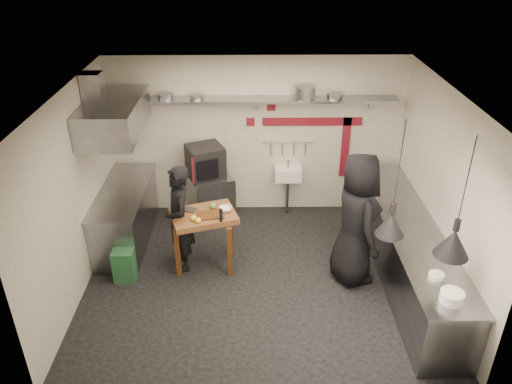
{
  "coord_description": "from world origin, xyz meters",
  "views": [
    {
      "loc": [
        -0.11,
        -5.93,
        4.64
      ],
      "look_at": [
        -0.03,
        0.3,
        1.29
      ],
      "focal_mm": 35.0,
      "sensor_mm": 36.0,
      "label": 1
    }
  ],
  "objects_px": {
    "oven_stand": "(211,197)",
    "chef_right": "(356,219)",
    "combi_oven": "(205,162)",
    "green_bin": "(125,264)",
    "chef_left": "(179,219)",
    "prep_table": "(205,240)"
  },
  "relations": [
    {
      "from": "combi_oven",
      "to": "chef_left",
      "type": "bearing_deg",
      "value": -124.88
    },
    {
      "from": "prep_table",
      "to": "combi_oven",
      "type": "bearing_deg",
      "value": 74.83
    },
    {
      "from": "green_bin",
      "to": "chef_right",
      "type": "bearing_deg",
      "value": 0.04
    },
    {
      "from": "prep_table",
      "to": "chef_left",
      "type": "distance_m",
      "value": 0.52
    },
    {
      "from": "green_bin",
      "to": "prep_table",
      "type": "relative_size",
      "value": 0.54
    },
    {
      "from": "green_bin",
      "to": "prep_table",
      "type": "bearing_deg",
      "value": 15.12
    },
    {
      "from": "chef_left",
      "to": "chef_right",
      "type": "distance_m",
      "value": 2.55
    },
    {
      "from": "green_bin",
      "to": "chef_left",
      "type": "xyz_separation_m",
      "value": [
        0.81,
        0.29,
        0.59
      ]
    },
    {
      "from": "oven_stand",
      "to": "chef_right",
      "type": "relative_size",
      "value": 0.4
    },
    {
      "from": "green_bin",
      "to": "chef_left",
      "type": "height_order",
      "value": "chef_left"
    },
    {
      "from": "oven_stand",
      "to": "chef_right",
      "type": "xyz_separation_m",
      "value": [
        2.18,
        -1.75,
        0.59
      ]
    },
    {
      "from": "oven_stand",
      "to": "green_bin",
      "type": "bearing_deg",
      "value": -146.94
    },
    {
      "from": "chef_right",
      "to": "green_bin",
      "type": "bearing_deg",
      "value": 77.33
    },
    {
      "from": "combi_oven",
      "to": "green_bin",
      "type": "relative_size",
      "value": 1.16
    },
    {
      "from": "green_bin",
      "to": "combi_oven",
      "type": "bearing_deg",
      "value": 57.69
    },
    {
      "from": "combi_oven",
      "to": "chef_right",
      "type": "distance_m",
      "value": 2.83
    },
    {
      "from": "chef_left",
      "to": "chef_right",
      "type": "bearing_deg",
      "value": 66.82
    },
    {
      "from": "prep_table",
      "to": "oven_stand",
      "type": "bearing_deg",
      "value": 72.27
    },
    {
      "from": "prep_table",
      "to": "chef_left",
      "type": "bearing_deg",
      "value": 165.22
    },
    {
      "from": "green_bin",
      "to": "chef_left",
      "type": "relative_size",
      "value": 0.3
    },
    {
      "from": "oven_stand",
      "to": "combi_oven",
      "type": "bearing_deg",
      "value": -178.01
    },
    {
      "from": "combi_oven",
      "to": "chef_left",
      "type": "height_order",
      "value": "chef_left"
    }
  ]
}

